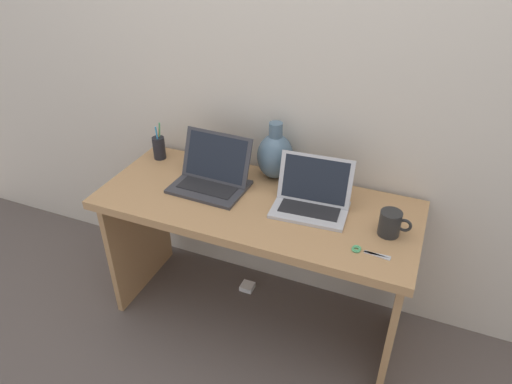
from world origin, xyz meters
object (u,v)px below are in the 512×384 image
at_px(green_vase, 275,155).
at_px(laptop_left, 213,173).
at_px(scissors, 364,251).
at_px(coffee_mug, 390,223).
at_px(power_brick, 247,287).
at_px(laptop_right, 312,196).
at_px(pen_cup, 159,147).

bearing_deg(green_vase, laptop_left, -143.28).
xyz_separation_m(green_vase, scissors, (0.51, -0.39, -0.11)).
xyz_separation_m(green_vase, coffee_mug, (0.58, -0.25, -0.06)).
bearing_deg(power_brick, laptop_left, -140.92).
relative_size(laptop_right, coffee_mug, 2.59).
xyz_separation_m(laptop_right, green_vase, (-0.24, 0.18, 0.06)).
height_order(pen_cup, scissors, pen_cup).
height_order(laptop_left, power_brick, laptop_left).
distance_m(laptop_right, coffee_mug, 0.35).
xyz_separation_m(green_vase, pen_cup, (-0.61, -0.05, -0.05)).
distance_m(laptop_right, scissors, 0.35).
bearing_deg(green_vase, pen_cup, -175.23).
relative_size(scissors, power_brick, 2.11).
distance_m(laptop_right, pen_cup, 0.86).
relative_size(pen_cup, power_brick, 2.76).
relative_size(laptop_left, laptop_right, 1.04).
bearing_deg(laptop_left, power_brick, 39.08).
xyz_separation_m(coffee_mug, scissors, (-0.07, -0.15, -0.05)).
bearing_deg(laptop_left, coffee_mug, -4.72).
bearing_deg(green_vase, scissors, -37.74).
bearing_deg(laptop_right, power_brick, 163.96).
xyz_separation_m(laptop_left, green_vase, (0.24, 0.18, 0.05)).
bearing_deg(scissors, pen_cup, 162.94).
bearing_deg(laptop_right, laptop_left, 179.77).
xyz_separation_m(pen_cup, power_brick, (0.49, -0.03, -0.76)).
height_order(coffee_mug, scissors, coffee_mug).
height_order(green_vase, scissors, green_vase).
xyz_separation_m(laptop_left, pen_cup, (-0.37, 0.13, -0.00)).
bearing_deg(power_brick, green_vase, 34.05).
height_order(coffee_mug, power_brick, coffee_mug).
distance_m(laptop_left, pen_cup, 0.39).
distance_m(laptop_left, scissors, 0.78).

